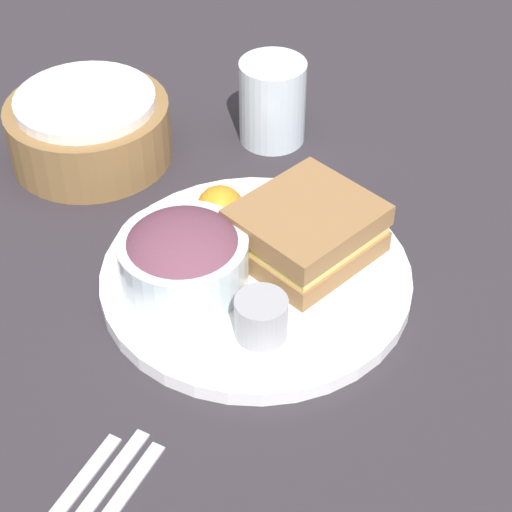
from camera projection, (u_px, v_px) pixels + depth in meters
ground_plane at (256, 283)px, 0.84m from camera, size 4.00×4.00×0.00m
plate at (256, 277)px, 0.84m from camera, size 0.30×0.30×0.02m
sandwich at (306, 231)px, 0.83m from camera, size 0.14×0.13×0.06m
salad_bowl at (183, 256)px, 0.80m from camera, size 0.12×0.12×0.07m
dressing_cup at (261, 317)px, 0.76m from camera, size 0.05×0.05×0.04m
orange_wedge at (220, 209)px, 0.86m from camera, size 0.05×0.05×0.05m
drink_glass at (272, 102)px, 0.99m from camera, size 0.08×0.08×0.10m
bread_basket at (89, 128)px, 0.97m from camera, size 0.19×0.19×0.08m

